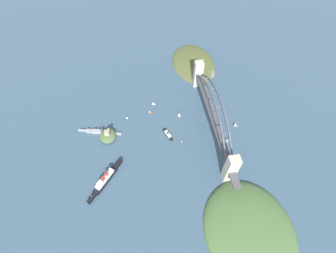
{
  "coord_description": "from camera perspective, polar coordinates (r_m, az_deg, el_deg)",
  "views": [
    {
      "loc": [
        -249.07,
        116.21,
        342.42
      ],
      "look_at": [
        0.0,
        78.88,
        8.0
      ],
      "focal_mm": 24.55,
      "sensor_mm": 36.0,
      "label": 1
    }
  ],
  "objects": [
    {
      "name": "ground_plane",
      "position": [
        439.08,
        10.23,
        0.59
      ],
      "size": [
        1400.0,
        1400.0,
        0.0
      ],
      "primitive_type": "plane",
      "color": "#385166"
    },
    {
      "name": "harbor_arch_bridge",
      "position": [
        414.57,
        10.86,
        3.29
      ],
      "size": [
        279.12,
        16.99,
        74.9
      ],
      "color": "#BCB29E",
      "rests_on": "ground"
    },
    {
      "name": "headland_west_shore",
      "position": [
        369.03,
        19.86,
        -23.28
      ],
      "size": [
        146.32,
        127.18,
        28.17
      ],
      "color": "#476638",
      "rests_on": "ground"
    },
    {
      "name": "headland_east_shore",
      "position": [
        564.47,
        6.49,
        15.31
      ],
      "size": [
        145.22,
        97.96,
        18.45
      ],
      "color": "#4C562D",
      "rests_on": "ground"
    },
    {
      "name": "ocean_liner",
      "position": [
        381.94,
        -15.3,
        -12.58
      ],
      "size": [
        69.06,
        55.07,
        17.62
      ],
      "color": "black",
      "rests_on": "ground"
    },
    {
      "name": "naval_cruiser",
      "position": [
        436.43,
        -16.51,
        -1.24
      ],
      "size": [
        24.9,
        79.09,
        15.89
      ],
      "color": "gray",
      "rests_on": "ground"
    },
    {
      "name": "harbor_ferry_steamer",
      "position": [
        415.78,
        -0.06,
        -1.93
      ],
      "size": [
        29.76,
        16.2,
        7.09
      ],
      "color": "black",
      "rests_on": "ground"
    },
    {
      "name": "fort_island_mid_harbor",
      "position": [
        424.06,
        -14.7,
        -2.14
      ],
      "size": [
        33.38,
        28.37,
        18.59
      ],
      "color": "#4C6038",
      "rests_on": "ground"
    },
    {
      "name": "seaplane_taxiing_near_bridge",
      "position": [
        446.0,
        16.4,
        0.31
      ],
      "size": [
        9.34,
        8.44,
        5.0
      ],
      "color": "#B7B7B2",
      "rests_on": "ground"
    },
    {
      "name": "seaplane_second_in_formation",
      "position": [
        421.05,
        14.47,
        -3.42
      ],
      "size": [
        6.99,
        11.79,
        5.04
      ],
      "color": "#B7B7B2",
      "rests_on": "ground"
    },
    {
      "name": "small_boat_0",
      "position": [
        462.35,
        -3.71,
        5.85
      ],
      "size": [
        4.95,
        7.51,
        8.76
      ],
      "color": "silver",
      "rests_on": "ground"
    },
    {
      "name": "small_boat_1",
      "position": [
        451.04,
        -4.46,
        3.56
      ],
      "size": [
        6.67,
        11.53,
        2.04
      ],
      "color": "brown",
      "rests_on": "ground"
    },
    {
      "name": "small_boat_2",
      "position": [
        409.11,
        3.33,
        -3.72
      ],
      "size": [
        9.83,
        2.49,
        2.48
      ],
      "color": "brown",
      "rests_on": "ground"
    },
    {
      "name": "small_boat_3",
      "position": [
        444.26,
        -10.13,
        2.25
      ],
      "size": [
        6.9,
        3.94,
        8.28
      ],
      "color": "#2D6B3D",
      "rests_on": "ground"
    },
    {
      "name": "small_boat_4",
      "position": [
        440.5,
        2.8,
        2.99
      ],
      "size": [
        9.29,
        7.19,
        11.35
      ],
      "color": "brown",
      "rests_on": "ground"
    }
  ]
}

